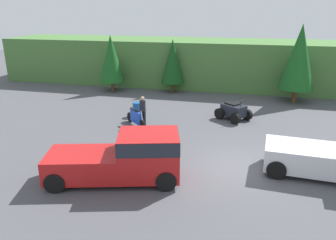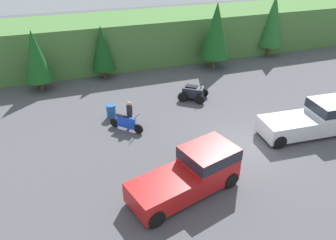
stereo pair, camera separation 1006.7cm
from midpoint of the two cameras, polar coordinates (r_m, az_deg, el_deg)
name	(u,v)px [view 2 (the right image)]	position (r m, az deg, el deg)	size (l,w,h in m)	color
ground_plane	(248,146)	(16.20, 0.14, -1.48)	(80.00, 80.00, 0.00)	#4C4C51
hillside_backdrop	(159,36)	(30.11, -10.49, 17.05)	(44.00, 6.00, 3.92)	#477538
tree_left	(35,56)	(26.07, -33.22, 12.44)	(2.01, 2.01, 4.56)	brown
tree_mid_left	(102,48)	(26.28, -22.24, 14.77)	(1.87, 1.87, 4.26)	brown
tree_mid_right	(216,30)	(26.45, -1.03, 18.67)	(2.45, 2.45, 5.57)	brown
tree_right	(273,21)	(30.29, 10.55, 19.64)	(2.44, 2.44, 5.55)	brown
pickup_truck_red	(193,172)	(13.10, -14.67, -5.74)	(5.48, 3.26, 1.96)	red
pickup_truck_second	(317,117)	(17.48, 14.20, 3.83)	(5.84, 2.39, 1.96)	silver
dirt_bike	(126,123)	(18.74, -21.75, 2.53)	(1.68, 1.68, 1.17)	black
quad_atv	(193,92)	(21.39, -7.18, 7.98)	(2.35, 2.24, 1.31)	black
rider_person	(130,113)	(18.83, -21.07, 4.32)	(0.50, 0.50, 1.72)	black
steel_barrel	(111,111)	(20.51, -23.28, 4.42)	(0.58, 0.58, 0.88)	#1E5193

